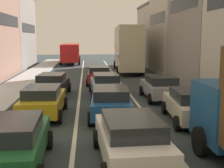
{
  "coord_description": "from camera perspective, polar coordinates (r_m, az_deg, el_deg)",
  "views": [
    {
      "loc": [
        -1.22,
        -2.8,
        3.79
      ],
      "look_at": [
        0.0,
        12.0,
        1.6
      ],
      "focal_mm": 50.03,
      "sensor_mm": 36.0,
      "label": 1
    }
  ],
  "objects": [
    {
      "name": "lane_stripe_left",
      "position": [
        23.12,
        -5.83,
        -1.07
      ],
      "size": [
        0.16,
        60.0,
        0.01
      ],
      "primitive_type": "cube",
      "color": "silver",
      "rests_on": "ground"
    },
    {
      "name": "sedan_centre_lane_fifth",
      "position": [
        25.77,
        -2.36,
        1.72
      ],
      "size": [
        2.17,
        4.35,
        1.49
      ],
      "rotation": [
        0.0,
        0.0,
        1.54
      ],
      "color": "#A51E1E",
      "rests_on": "ground"
    },
    {
      "name": "coupe_centre_lane_fourth",
      "position": [
        20.51,
        -1.16,
        -0.0
      ],
      "size": [
        2.17,
        4.35,
        1.49
      ],
      "rotation": [
        0.0,
        0.0,
        1.6
      ],
      "color": "#759EB7",
      "rests_on": "ground"
    },
    {
      "name": "lane_stripe_right",
      "position": [
        23.3,
        2.56,
        -0.96
      ],
      "size": [
        0.16,
        60.0,
        0.01
      ],
      "primitive_type": "cube",
      "color": "silver",
      "rests_on": "ground"
    },
    {
      "name": "sedan_right_lane_behind_truck",
      "position": [
        14.63,
        14.23,
        -3.68
      ],
      "size": [
        2.29,
        4.41,
        1.49
      ],
      "rotation": [
        0.0,
        0.0,
        1.5
      ],
      "color": "beige",
      "rests_on": "ground"
    },
    {
      "name": "wagon_left_lane_second",
      "position": [
        9.7,
        -17.82,
        -10.02
      ],
      "size": [
        2.15,
        4.35,
        1.49
      ],
      "rotation": [
        0.0,
        0.0,
        1.6
      ],
      "color": "#19592D",
      "rests_on": "ground"
    },
    {
      "name": "sedan_left_lane_fourth",
      "position": [
        20.9,
        -10.87,
        0.01
      ],
      "size": [
        2.29,
        4.41,
        1.49
      ],
      "rotation": [
        0.0,
        0.0,
        1.5
      ],
      "color": "black",
      "rests_on": "ground"
    },
    {
      "name": "sidewalk_left",
      "position": [
        23.75,
        -17.99,
        -1.03
      ],
      "size": [
        2.6,
        64.0,
        0.14
      ],
      "primitive_type": "cube",
      "color": "#AFAFAF",
      "rests_on": "ground"
    },
    {
      "name": "bus_far_queue_secondary",
      "position": [
        47.39,
        -7.56,
        5.87
      ],
      "size": [
        2.92,
        10.54,
        2.9
      ],
      "rotation": [
        0.0,
        0.0,
        1.59
      ],
      "color": "#B21919",
      "rests_on": "ground"
    },
    {
      "name": "sedan_left_lane_third",
      "position": [
        15.54,
        -12.49,
        -2.92
      ],
      "size": [
        2.12,
        4.33,
        1.49
      ],
      "rotation": [
        0.0,
        0.0,
        1.55
      ],
      "color": "#B29319",
      "rests_on": "ground"
    },
    {
      "name": "building_row_right",
      "position": [
        27.34,
        19.67,
        10.83
      ],
      "size": [
        7.2,
        43.9,
        12.11
      ],
      "rotation": [
        0.0,
        0.0,
        -1.57
      ],
      "color": "#B2ADA3",
      "rests_on": "ground"
    },
    {
      "name": "wagon_right_lane_far",
      "position": [
        19.59,
        8.84,
        -0.5
      ],
      "size": [
        2.09,
        4.31,
        1.49
      ],
      "rotation": [
        0.0,
        0.0,
        1.56
      ],
      "color": "gray",
      "rests_on": "ground"
    },
    {
      "name": "sedan_centre_lane_second",
      "position": [
        9.59,
        3.46,
        -9.82
      ],
      "size": [
        2.23,
        4.38,
        1.49
      ],
      "rotation": [
        0.0,
        0.0,
        1.62
      ],
      "color": "silver",
      "rests_on": "ground"
    },
    {
      "name": "hatchback_centre_lane_third",
      "position": [
        14.86,
        -0.22,
        -3.23
      ],
      "size": [
        2.25,
        4.39,
        1.49
      ],
      "rotation": [
        0.0,
        0.0,
        1.52
      ],
      "color": "#194C8C",
      "rests_on": "ground"
    },
    {
      "name": "bus_mid_queue_primary",
      "position": [
        35.06,
        2.88,
        6.82
      ],
      "size": [
        3.18,
        10.61,
        5.06
      ],
      "rotation": [
        0.0,
        0.0,
        1.52
      ],
      "color": "#BFB793",
      "rests_on": "ground"
    }
  ]
}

